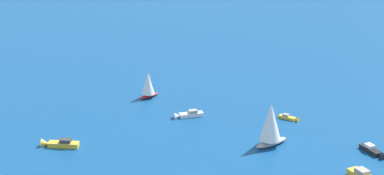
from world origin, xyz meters
name	(u,v)px	position (x,y,z in m)	size (l,w,h in m)	color
sailboat_near_centre	(271,124)	(-11.46, 23.59, 5.82)	(6.93, 10.25, 12.76)	#9E9993
motorboat_far_port	(187,115)	(-36.28, 9.75, 0.64)	(2.39, 8.24, 2.37)	white
motorboat_inshore	(290,118)	(-25.66, 35.74, 0.46)	(5.64, 4.81, 1.72)	gold
motorboat_offshore	(58,144)	(-27.56, -27.06, 0.74)	(6.08, 9.62, 2.74)	gold
motorboat_trailing	(374,151)	(1.06, 45.81, 0.64)	(8.45, 3.30, 2.39)	black
sailboat_ahead	(148,85)	(-54.33, 3.57, 4.04)	(5.17, 6.96, 8.85)	#B21E1E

